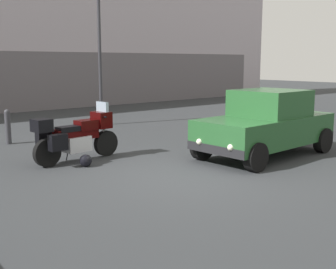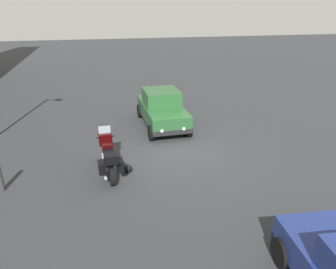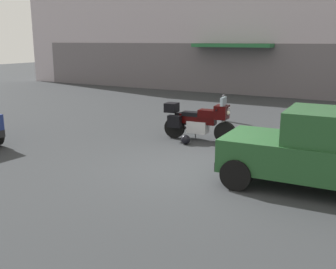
# 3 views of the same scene
# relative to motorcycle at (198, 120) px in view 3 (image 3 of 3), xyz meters

# --- Properties ---
(ground_plane) EXTENTS (80.00, 80.00, 0.00)m
(ground_plane) POSITION_rel_motorcycle_xyz_m (1.13, -2.62, -0.62)
(ground_plane) COLOR #2D3033
(motorcycle) EXTENTS (2.26, 0.81, 1.36)m
(motorcycle) POSITION_rel_motorcycle_xyz_m (0.00, 0.00, 0.00)
(motorcycle) COLOR black
(motorcycle) RESTS_ON ground
(helmet) EXTENTS (0.28, 0.28, 0.28)m
(helmet) POSITION_rel_motorcycle_xyz_m (-0.11, -0.60, -0.48)
(helmet) COLOR black
(helmet) RESTS_ON ground
(car_hatchback_near) EXTENTS (3.93, 1.91, 1.64)m
(car_hatchback_near) POSITION_rel_motorcycle_xyz_m (3.90, -2.51, 0.19)
(car_hatchback_near) COLOR #235128
(car_hatchback_near) RESTS_ON ground
(bollard_curbside) EXTENTS (0.16, 0.16, 1.00)m
(bollard_curbside) POSITION_rel_motorcycle_xyz_m (-0.44, 3.19, -0.09)
(bollard_curbside) COLOR #333338
(bollard_curbside) RESTS_ON ground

